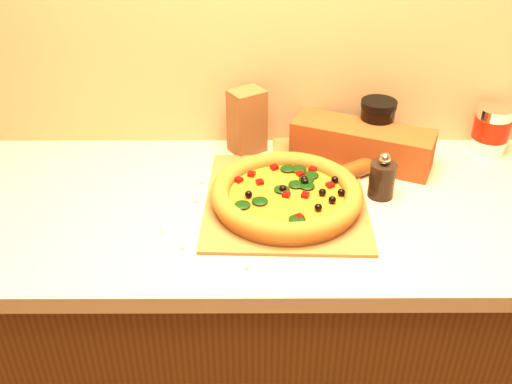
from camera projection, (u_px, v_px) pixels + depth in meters
name	position (u px, v px, depth m)	size (l,w,h in m)	color
cabinet	(286.00, 337.00, 1.64)	(2.80, 0.65, 0.86)	#4E2C10
countertop	(292.00, 208.00, 1.40)	(2.84, 0.68, 0.04)	#C0B496
pizza_peel	(286.00, 196.00, 1.41)	(0.40, 0.59, 0.01)	brown
pizza	(287.00, 195.00, 1.36)	(0.36, 0.36, 0.05)	#BF792F
pepper_grinder	(382.00, 179.00, 1.39)	(0.06, 0.06, 0.12)	black
rolling_pin	(374.00, 163.00, 1.51)	(0.29, 0.20, 0.05)	#54280E
coffee_canister	(491.00, 129.00, 1.57)	(0.10, 0.10, 0.13)	silver
bread_bag	(362.00, 144.00, 1.54)	(0.37, 0.12, 0.10)	brown
paper_bag	(247.00, 121.00, 1.57)	(0.09, 0.07, 0.18)	brown
dark_jar	(376.00, 127.00, 1.57)	(0.10, 0.10, 0.15)	black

